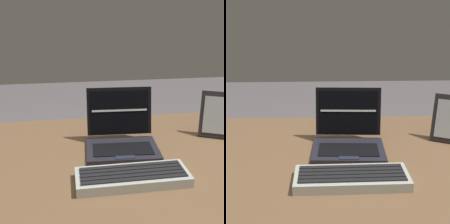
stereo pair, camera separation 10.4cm
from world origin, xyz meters
TOP-DOWN VIEW (x-y plane):
  - desk at (0.00, 0.00)m, footprint 1.76×0.82m
  - laptop_front at (0.10, 0.08)m, footprint 0.27×0.23m
  - external_keyboard at (0.09, -0.15)m, footprint 0.35×0.13m

SIDE VIEW (x-z plane):
  - desk at x=0.00m, z-range 0.30..1.04m
  - external_keyboard at x=0.09m, z-range 0.74..0.78m
  - laptop_front at x=0.10m, z-range 0.68..0.89m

